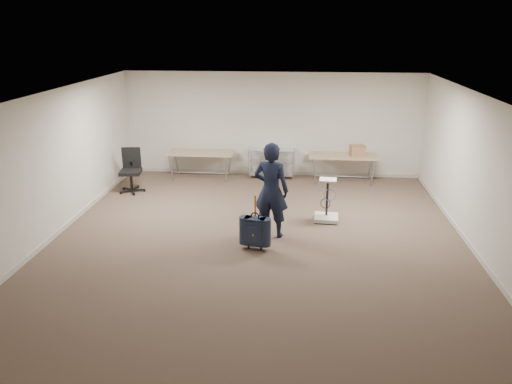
# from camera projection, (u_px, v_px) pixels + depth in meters

# --- Properties ---
(ground) EXTENTS (9.00, 9.00, 0.00)m
(ground) POSITION_uv_depth(u_px,v_px,m) (258.00, 240.00, 9.70)
(ground) COLOR #49372C
(ground) RESTS_ON ground
(room_shell) EXTENTS (8.00, 9.00, 9.00)m
(room_shell) POSITION_uv_depth(u_px,v_px,m) (263.00, 212.00, 10.99)
(room_shell) COLOR beige
(room_shell) RESTS_ON ground
(folding_table_left) EXTENTS (1.80, 0.75, 0.73)m
(folding_table_left) POSITION_uv_depth(u_px,v_px,m) (200.00, 154.00, 13.37)
(folding_table_left) COLOR #8B7155
(folding_table_left) RESTS_ON ground
(folding_table_right) EXTENTS (1.80, 0.75, 0.73)m
(folding_table_right) POSITION_uv_depth(u_px,v_px,m) (343.00, 157.00, 13.05)
(folding_table_right) COLOR #8B7155
(folding_table_right) RESTS_ON ground
(wire_shelf) EXTENTS (1.22, 0.47, 0.80)m
(wire_shelf) POSITION_uv_depth(u_px,v_px,m) (272.00, 162.00, 13.52)
(wire_shelf) COLOR silver
(wire_shelf) RESTS_ON ground
(person) EXTENTS (0.77, 0.59, 1.89)m
(person) POSITION_uv_depth(u_px,v_px,m) (271.00, 190.00, 9.63)
(person) COLOR black
(person) RESTS_ON ground
(suitcase) EXTENTS (0.42, 0.29, 1.05)m
(suitcase) POSITION_uv_depth(u_px,v_px,m) (255.00, 231.00, 9.20)
(suitcase) COLOR #151B30
(suitcase) RESTS_ON ground
(office_chair) EXTENTS (0.65, 0.65, 1.08)m
(office_chair) POSITION_uv_depth(u_px,v_px,m) (132.00, 179.00, 12.43)
(office_chair) COLOR black
(office_chair) RESTS_ON ground
(equipment_cart) EXTENTS (0.54, 0.54, 0.92)m
(equipment_cart) POSITION_uv_depth(u_px,v_px,m) (327.00, 210.00, 10.60)
(equipment_cart) COLOR beige
(equipment_cart) RESTS_ON ground
(cardboard_box) EXTENTS (0.41, 0.34, 0.28)m
(cardboard_box) POSITION_uv_depth(u_px,v_px,m) (357.00, 150.00, 12.95)
(cardboard_box) COLOR #8D5E41
(cardboard_box) RESTS_ON folding_table_right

